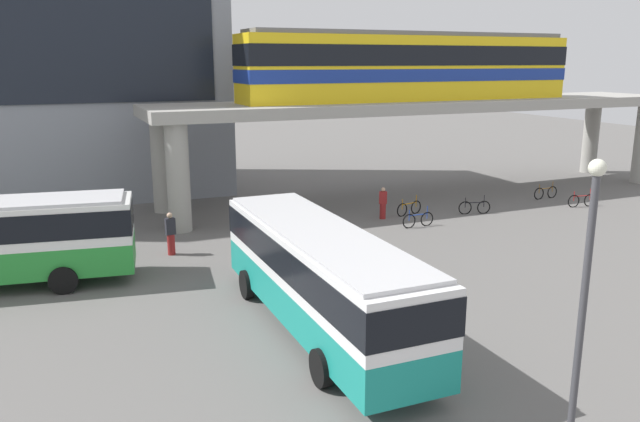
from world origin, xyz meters
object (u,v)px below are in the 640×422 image
train (411,66)px  bus_main (319,269)px  bicycle_black (474,207)px  bicycle_orange (409,208)px  station_building (8,12)px  pedestrian_waiting_near_stop (171,235)px  pedestrian_walking_across (383,204)px  bicycle_brown (546,193)px  bicycle_blue (418,220)px  bicycle_red (582,200)px

train → bus_main: size_ratio=1.84×
train → bicycle_black: size_ratio=11.70×
train → bicycle_orange: train is taller
station_building → pedestrian_waiting_near_stop: 19.49m
pedestrian_walking_across → bicycle_brown: bearing=2.1°
bicycle_blue → pedestrian_walking_across: size_ratio=1.07×
bicycle_orange → bicycle_red: bearing=-12.7°
bicycle_orange → bicycle_black: same height
train → bicycle_black: (1.14, -5.06, -7.41)m
bicycle_red → train: bearing=141.9°
bicycle_black → bicycle_orange: bearing=159.9°
station_building → bicycle_orange: 25.48m
train → bicycle_orange: bearing=-119.9°
pedestrian_waiting_near_stop → station_building: bearing=110.1°
bus_main → bicycle_red: bearing=24.9°
train → pedestrian_walking_across: size_ratio=12.20×
bicycle_orange → bicycle_red: 10.21m
bus_main → pedestrian_waiting_near_stop: size_ratio=6.01×
station_building → bicycle_brown: 33.13m
bicycle_black → bicycle_brown: bearing=13.0°
bicycle_brown → bicycle_blue: size_ratio=1.00×
train → bicycle_black: train is taller
bicycle_black → pedestrian_walking_across: pedestrian_walking_across is taller
bicycle_brown → bicycle_red: size_ratio=1.01×
station_building → bicycle_red: station_building is taller
bicycle_orange → train: bearing=60.1°
bicycle_blue → bicycle_red: 10.88m
bicycle_orange → bicycle_black: (3.34, -1.22, 0.00)m
station_building → bicycle_red: (28.74, -15.99, -10.40)m
train → bicycle_brown: 11.10m
bus_main → pedestrian_waiting_near_stop: (-2.66, 9.64, -1.11)m
station_building → bicycle_blue: bearing=-42.0°
train → bicycle_orange: 8.63m
bicycle_orange → pedestrian_waiting_near_stop: pedestrian_waiting_near_stop is taller
bicycle_blue → pedestrian_walking_across: pedestrian_walking_across is taller
station_building → bicycle_blue: (17.86, -16.07, -10.40)m
bicycle_orange → pedestrian_waiting_near_stop: bearing=-171.1°
train → bicycle_red: 12.33m
station_building → bicycle_blue: station_building is taller
station_building → train: bearing=-25.3°
station_building → bus_main: bearing=-71.7°
bicycle_brown → bicycle_black: same height
station_building → bicycle_brown: station_building is taller
bicycle_blue → bicycle_orange: bearing=68.6°
bicycle_blue → pedestrian_waiting_near_stop: bearing=178.6°
bus_main → bicycle_black: bus_main is taller
station_building → bicycle_black: (22.11, -14.97, -10.40)m
pedestrian_walking_across → bicycle_blue: bearing=-69.4°
bicycle_brown → bicycle_black: bearing=-167.0°
bicycle_brown → bicycle_orange: 9.64m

